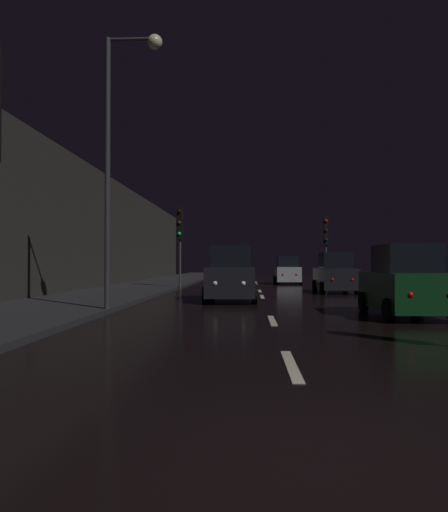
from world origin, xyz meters
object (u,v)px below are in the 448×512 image
Objects in this scene: traffic_light_far_left at (180,229)px; streetlamp_overhead at (122,132)px; traffic_light_far_right at (326,236)px; car_approaching_headlights at (231,276)px; car_distant_taillights at (287,271)px; car_parked_right_far at (335,274)px; car_parked_right_near at (405,283)px.

streetlamp_overhead reaches higher than traffic_light_far_left.
traffic_light_far_right reaches higher than car_approaching_headlights.
car_parked_right_far reaches higher than car_distant_taillights.
traffic_light_far_left is 9.73m from car_approaching_headlights.
car_distant_taillights is (6.53, 20.98, -4.43)m from streetlamp_overhead.
car_distant_taillights is at bearing 144.67° from traffic_light_far_left.
streetlamp_overhead reaches higher than car_parked_right_near.
streetlamp_overhead reaches higher than car_distant_taillights.
traffic_light_far_right is 1.16× the size of car_parked_right_near.
traffic_light_far_right is 18.99m from car_parked_right_near.
traffic_light_far_right is (9.13, 4.65, -0.13)m from traffic_light_far_left.
car_approaching_headlights is at bearing -19.11° from traffic_light_far_right.
traffic_light_far_left is 16.63m from car_parked_right_near.
traffic_light_far_right is at bearing -5.81° from car_parked_right_far.
car_parked_right_near is (5.05, -5.34, -0.08)m from car_approaching_headlights.
car_approaching_headlights is 7.35m from car_parked_right_near.
streetlamp_overhead is at bearing 162.72° from car_distant_taillights.
traffic_light_far_right is 1.16× the size of car_distant_taillights.
car_distant_taillights and car_parked_right_near have the same top height.
traffic_light_far_left is at bearing 30.45° from car_parked_right_near.
streetlamp_overhead is at bearing -30.88° from car_approaching_headlights.
car_approaching_headlights is 1.08× the size of car_parked_right_far.
car_parked_right_far is at bearing -171.23° from car_distant_taillights.
car_approaching_headlights reaches higher than car_parked_right_far.
traffic_light_far_left reaches higher than car_distant_taillights.
traffic_light_far_left is 10.24m from traffic_light_far_right.
traffic_light_far_right is at bearing 64.40° from streetlamp_overhead.
streetlamp_overhead reaches higher than car_approaching_headlights.
car_approaching_headlights is at bearing 167.67° from car_distant_taillights.
car_parked_right_near is at bearing -180.00° from car_parked_right_far.
traffic_light_far_right is at bearing 125.43° from traffic_light_far_left.
traffic_light_far_left is at bearing -159.61° from car_approaching_headlights.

